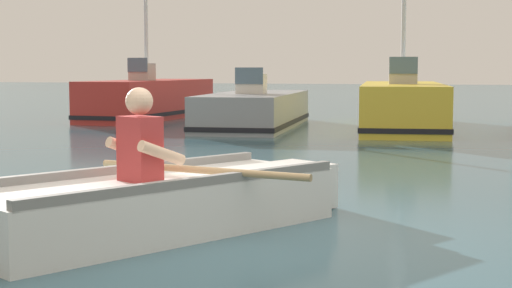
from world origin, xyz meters
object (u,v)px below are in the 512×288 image
rowboat_with_person (163,201)px  moored_boat_yellow (402,107)px  moored_boat_red (149,100)px  moored_boat_grey (255,111)px

rowboat_with_person → moored_boat_yellow: moored_boat_yellow is taller
moored_boat_red → moored_boat_yellow: bearing=-12.9°
moored_boat_red → moored_boat_yellow: size_ratio=0.87×
moored_boat_red → moored_boat_grey: 4.06m
rowboat_with_person → moored_boat_yellow: size_ratio=0.55×
rowboat_with_person → moored_boat_yellow: (0.90, 11.74, 0.24)m
rowboat_with_person → moored_boat_grey: bearing=101.9°
moored_boat_red → moored_boat_yellow: moored_boat_yellow is taller
rowboat_with_person → moored_boat_yellow: bearing=85.6°
moored_boat_red → moored_boat_yellow: (6.74, -1.55, -0.01)m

